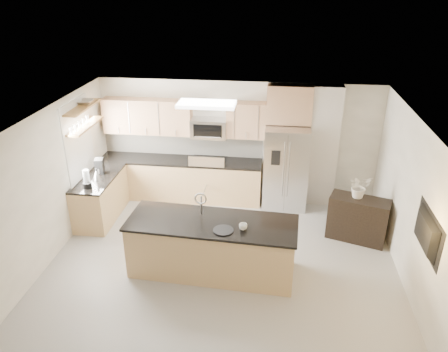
# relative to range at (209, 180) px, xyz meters

# --- Properties ---
(floor) EXTENTS (6.50, 6.50, 0.00)m
(floor) POSITION_rel_range_xyz_m (0.60, -2.92, -0.47)
(floor) COLOR #A2A09A
(floor) RESTS_ON ground
(ceiling) EXTENTS (6.00, 6.50, 0.02)m
(ceiling) POSITION_rel_range_xyz_m (0.60, -2.92, 2.13)
(ceiling) COLOR silver
(ceiling) RESTS_ON wall_back
(wall_back) EXTENTS (6.00, 0.02, 2.60)m
(wall_back) POSITION_rel_range_xyz_m (0.60, 0.33, 0.83)
(wall_back) COLOR white
(wall_back) RESTS_ON floor
(wall_left) EXTENTS (0.02, 6.50, 2.60)m
(wall_left) POSITION_rel_range_xyz_m (-2.40, -2.92, 0.83)
(wall_left) COLOR white
(wall_left) RESTS_ON floor
(wall_right) EXTENTS (0.02, 6.50, 2.60)m
(wall_right) POSITION_rel_range_xyz_m (3.60, -2.92, 0.83)
(wall_right) COLOR white
(wall_right) RESTS_ON floor
(back_counter) EXTENTS (3.55, 0.66, 1.44)m
(back_counter) POSITION_rel_range_xyz_m (-0.63, 0.01, -0.00)
(back_counter) COLOR tan
(back_counter) RESTS_ON floor
(left_counter) EXTENTS (0.66, 1.50, 0.92)m
(left_counter) POSITION_rel_range_xyz_m (-2.07, -1.07, -0.01)
(left_counter) COLOR tan
(left_counter) RESTS_ON floor
(range) EXTENTS (0.76, 0.64, 1.14)m
(range) POSITION_rel_range_xyz_m (0.00, 0.00, 0.00)
(range) COLOR black
(range) RESTS_ON floor
(upper_cabinets) EXTENTS (3.50, 0.33, 0.75)m
(upper_cabinets) POSITION_rel_range_xyz_m (-0.70, 0.16, 1.35)
(upper_cabinets) COLOR tan
(upper_cabinets) RESTS_ON wall_back
(microwave) EXTENTS (0.76, 0.40, 0.40)m
(microwave) POSITION_rel_range_xyz_m (0.00, 0.12, 1.16)
(microwave) COLOR #B9B9BB
(microwave) RESTS_ON upper_cabinets
(refrigerator) EXTENTS (0.92, 0.78, 1.78)m
(refrigerator) POSITION_rel_range_xyz_m (1.66, -0.05, 0.42)
(refrigerator) COLOR #B9B9BB
(refrigerator) RESTS_ON floor
(partition_column) EXTENTS (0.60, 0.30, 2.60)m
(partition_column) POSITION_rel_range_xyz_m (2.42, 0.18, 0.83)
(partition_column) COLOR beige
(partition_column) RESTS_ON floor
(window) EXTENTS (0.04, 1.15, 1.65)m
(window) POSITION_rel_range_xyz_m (-2.38, -1.07, 1.18)
(window) COLOR white
(window) RESTS_ON wall_left
(shelf_lower) EXTENTS (0.30, 1.20, 0.04)m
(shelf_lower) POSITION_rel_range_xyz_m (-2.25, -0.97, 1.48)
(shelf_lower) COLOR olive
(shelf_lower) RESTS_ON wall_left
(shelf_upper) EXTENTS (0.30, 1.20, 0.04)m
(shelf_upper) POSITION_rel_range_xyz_m (-2.25, -0.97, 1.85)
(shelf_upper) COLOR olive
(shelf_upper) RESTS_ON wall_left
(ceiling_fixture) EXTENTS (1.00, 0.50, 0.06)m
(ceiling_fixture) POSITION_rel_range_xyz_m (0.20, -1.32, 2.09)
(ceiling_fixture) COLOR white
(ceiling_fixture) RESTS_ON ceiling
(island) EXTENTS (2.83, 1.15, 1.38)m
(island) POSITION_rel_range_xyz_m (0.46, -2.56, 0.01)
(island) COLOR tan
(island) RESTS_ON floor
(credenza) EXTENTS (1.16, 0.76, 0.86)m
(credenza) POSITION_rel_range_xyz_m (3.03, -1.25, -0.04)
(credenza) COLOR black
(credenza) RESTS_ON floor
(cup) EXTENTS (0.14, 0.14, 0.10)m
(cup) POSITION_rel_range_xyz_m (0.98, -2.74, 0.54)
(cup) COLOR white
(cup) RESTS_ON island
(platter) EXTENTS (0.35, 0.35, 0.02)m
(platter) POSITION_rel_range_xyz_m (0.68, -2.81, 0.49)
(platter) COLOR black
(platter) RESTS_ON island
(blender) EXTENTS (0.16, 0.16, 0.37)m
(blender) POSITION_rel_range_xyz_m (-2.07, -1.56, 0.61)
(blender) COLOR black
(blender) RESTS_ON left_counter
(kettle) EXTENTS (0.20, 0.20, 0.25)m
(kettle) POSITION_rel_range_xyz_m (-2.02, -1.22, 0.56)
(kettle) COLOR #B9B9BB
(kettle) RESTS_ON left_counter
(coffee_maker) EXTENTS (0.20, 0.23, 0.31)m
(coffee_maker) POSITION_rel_range_xyz_m (-2.09, -0.89, 0.59)
(coffee_maker) COLOR black
(coffee_maker) RESTS_ON left_counter
(bowl) EXTENTS (0.42, 0.42, 0.10)m
(bowl) POSITION_rel_range_xyz_m (-2.25, -0.82, 1.92)
(bowl) COLOR #B9B9BB
(bowl) RESTS_ON shelf_upper
(flower_vase) EXTENTS (0.74, 0.70, 0.65)m
(flower_vase) POSITION_rel_range_xyz_m (2.99, -1.18, 0.71)
(flower_vase) COLOR silver
(flower_vase) RESTS_ON credenza
(television) EXTENTS (0.14, 1.08, 0.62)m
(television) POSITION_rel_range_xyz_m (3.51, -3.12, 0.88)
(television) COLOR black
(television) RESTS_ON wall_right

